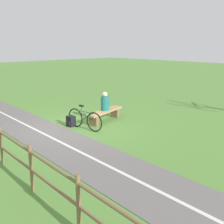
# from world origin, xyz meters

# --- Properties ---
(ground_plane) EXTENTS (80.00, 80.00, 0.00)m
(ground_plane) POSITION_xyz_m (0.00, 0.00, 0.00)
(ground_plane) COLOR #548438
(paved_path) EXTENTS (3.02, 36.04, 0.02)m
(paved_path) POSITION_xyz_m (1.28, 4.00, 0.01)
(paved_path) COLOR #66605E
(paved_path) RESTS_ON ground_plane
(path_centre_line) EXTENTS (1.06, 31.99, 0.00)m
(path_centre_line) POSITION_xyz_m (1.28, 4.00, 0.02)
(path_centre_line) COLOR silver
(path_centre_line) RESTS_ON paved_path
(bench) EXTENTS (2.07, 0.84, 0.46)m
(bench) POSITION_xyz_m (-1.56, 0.27, 0.33)
(bench) COLOR #A88456
(bench) RESTS_ON ground_plane
(person_seated) EXTENTS (0.41, 0.41, 0.78)m
(person_seated) POSITION_xyz_m (-1.58, 0.26, 0.80)
(person_seated) COLOR #1E6B66
(person_seated) RESTS_ON bench
(bicycle) EXTENTS (0.30, 1.70, 0.92)m
(bicycle) POSITION_xyz_m (-0.27, 0.55, 0.39)
(bicycle) COLOR black
(bicycle) RESTS_ON ground_plane
(backpack) EXTENTS (0.30, 0.31, 0.41)m
(backpack) POSITION_xyz_m (-0.11, -0.12, 0.20)
(backpack) COLOR black
(backpack) RESTS_ON ground_plane
(fence_roadside) EXTENTS (0.51, 12.51, 1.07)m
(fence_roadside) POSITION_xyz_m (3.23, 2.32, 0.64)
(fence_roadside) COLOR brown
(fence_roadside) RESTS_ON ground_plane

